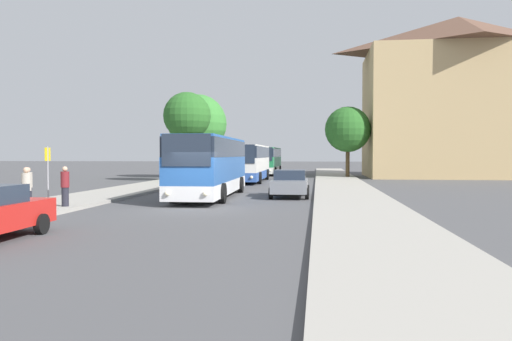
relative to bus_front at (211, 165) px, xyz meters
The scene contains 15 objects.
ground_plane 6.47m from the bus_front, 82.90° to the right, with size 300.00×300.00×0.00m, color #4C4C4F.
sidewalk_left 8.93m from the bus_front, 135.29° to the right, with size 4.00×120.00×0.15m, color #A39E93.
sidewalk_right 10.07m from the bus_front, 38.45° to the right, with size 4.00×120.00×0.15m, color #A39E93.
building_right_background 34.88m from the bus_front, 53.15° to the left, with size 18.64×11.93×16.83m.
bus_front is the anchor object (origin of this frame).
bus_middle 16.16m from the bus_front, 89.98° to the left, with size 2.86×11.88×3.19m.
bus_rear 32.16m from the bus_front, 90.07° to the left, with size 2.77×11.88×3.20m.
parked_car_right_near 4.56m from the bus_front, ahead, with size 2.16×4.26×1.53m.
bus_stop_sign 8.73m from the bus_front, 135.05° to the right, with size 0.08×0.45×2.61m.
pedestrian_waiting_near 10.75m from the bus_front, 119.31° to the right, with size 0.36×0.36×1.76m.
pedestrian_waiting_far 8.60m from the bus_front, 124.92° to the right, with size 0.36×0.36×1.73m.
pedestrian_walking_back 9.67m from the bus_front, 133.46° to the right, with size 0.36×0.36×1.69m.
tree_left_near 23.74m from the bus_front, 105.49° to the left, with size 5.98×5.98×8.40m.
tree_left_far 16.66m from the bus_front, 109.47° to the left, with size 4.15×4.15×7.71m.
tree_right_near 25.48m from the bus_front, 69.25° to the left, with size 4.59×4.59×7.08m.
Camera 1 is at (5.16, -21.19, 2.39)m, focal length 35.00 mm.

